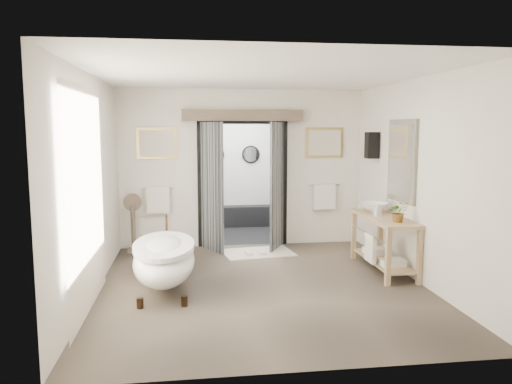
{
  "coord_description": "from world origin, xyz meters",
  "views": [
    {
      "loc": [
        -0.97,
        -6.68,
        2.2
      ],
      "look_at": [
        0.0,
        0.6,
        1.25
      ],
      "focal_mm": 35.0,
      "sensor_mm": 36.0,
      "label": 1
    }
  ],
  "objects_px": {
    "clawfoot_tub": "(164,259)",
    "basin": "(374,208)",
    "rug": "(258,253)",
    "vanity": "(383,239)"
  },
  "relations": [
    {
      "from": "rug",
      "to": "vanity",
      "type": "bearing_deg",
      "value": -37.57
    },
    {
      "from": "vanity",
      "to": "rug",
      "type": "distance_m",
      "value": 2.26
    },
    {
      "from": "rug",
      "to": "basin",
      "type": "distance_m",
      "value": 2.19
    },
    {
      "from": "clawfoot_tub",
      "to": "basin",
      "type": "distance_m",
      "value": 3.42
    },
    {
      "from": "clawfoot_tub",
      "to": "rug",
      "type": "xyz_separation_m",
      "value": [
        1.54,
        1.86,
        -0.43
      ]
    },
    {
      "from": "clawfoot_tub",
      "to": "basin",
      "type": "relative_size",
      "value": 3.98
    },
    {
      "from": "rug",
      "to": "basin",
      "type": "xyz_separation_m",
      "value": [
        1.73,
        -0.97,
        0.92
      ]
    },
    {
      "from": "vanity",
      "to": "basin",
      "type": "height_order",
      "value": "basin"
    },
    {
      "from": "clawfoot_tub",
      "to": "vanity",
      "type": "bearing_deg",
      "value": 8.91
    },
    {
      "from": "vanity",
      "to": "rug",
      "type": "xyz_separation_m",
      "value": [
        -1.75,
        1.34,
        -0.5
      ]
    }
  ]
}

